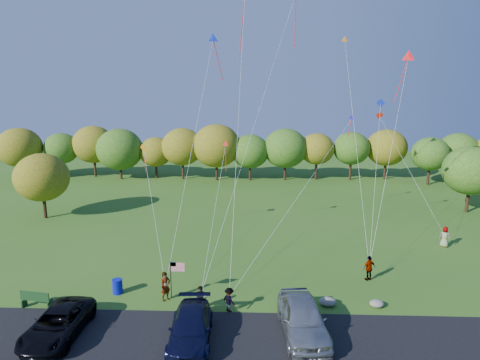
{
  "coord_description": "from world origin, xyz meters",
  "views": [
    {
      "loc": [
        0.47,
        -24.95,
        13.51
      ],
      "look_at": [
        -0.74,
        6.0,
        6.88
      ],
      "focal_mm": 32.0,
      "sensor_mm": 36.0,
      "label": 1
    }
  ],
  "objects_px": {
    "trash_barrel": "(117,286)",
    "minivan_silver": "(303,318)",
    "minivan_navy": "(191,328)",
    "flyer_b": "(201,298)",
    "minivan_dark": "(58,324)",
    "flyer_e": "(445,237)",
    "flyer_c": "(229,300)",
    "flyer_d": "(369,268)",
    "park_bench": "(36,299)",
    "flyer_a": "(165,286)"
  },
  "relations": [
    {
      "from": "minivan_silver",
      "to": "flyer_e",
      "type": "distance_m",
      "value": 19.8
    },
    {
      "from": "park_bench",
      "to": "trash_barrel",
      "type": "distance_m",
      "value": 4.99
    },
    {
      "from": "flyer_c",
      "to": "minivan_silver",
      "type": "bearing_deg",
      "value": -165.44
    },
    {
      "from": "flyer_a",
      "to": "flyer_b",
      "type": "distance_m",
      "value": 2.69
    },
    {
      "from": "minivan_silver",
      "to": "trash_barrel",
      "type": "bearing_deg",
      "value": 153.78
    },
    {
      "from": "minivan_silver",
      "to": "trash_barrel",
      "type": "height_order",
      "value": "minivan_silver"
    },
    {
      "from": "minivan_dark",
      "to": "flyer_c",
      "type": "bearing_deg",
      "value": 19.74
    },
    {
      "from": "flyer_b",
      "to": "park_bench",
      "type": "relative_size",
      "value": 0.77
    },
    {
      "from": "park_bench",
      "to": "minivan_dark",
      "type": "bearing_deg",
      "value": -38.61
    },
    {
      "from": "minivan_dark",
      "to": "flyer_e",
      "type": "relative_size",
      "value": 3.02
    },
    {
      "from": "minivan_dark",
      "to": "park_bench",
      "type": "distance_m",
      "value": 4.32
    },
    {
      "from": "minivan_silver",
      "to": "flyer_e",
      "type": "bearing_deg",
      "value": 40.62
    },
    {
      "from": "flyer_a",
      "to": "trash_barrel",
      "type": "height_order",
      "value": "flyer_a"
    },
    {
      "from": "flyer_a",
      "to": "flyer_e",
      "type": "relative_size",
      "value": 1.06
    },
    {
      "from": "flyer_d",
      "to": "flyer_e",
      "type": "bearing_deg",
      "value": -166.05
    },
    {
      "from": "minivan_silver",
      "to": "flyer_d",
      "type": "bearing_deg",
      "value": 47.6
    },
    {
      "from": "minivan_navy",
      "to": "park_bench",
      "type": "relative_size",
      "value": 2.75
    },
    {
      "from": "minivan_navy",
      "to": "flyer_b",
      "type": "distance_m",
      "value": 3.59
    },
    {
      "from": "flyer_b",
      "to": "minivan_dark",
      "type": "bearing_deg",
      "value": -155.68
    },
    {
      "from": "flyer_e",
      "to": "trash_barrel",
      "type": "height_order",
      "value": "flyer_e"
    },
    {
      "from": "minivan_dark",
      "to": "flyer_e",
      "type": "distance_m",
      "value": 31.13
    },
    {
      "from": "minivan_silver",
      "to": "flyer_e",
      "type": "height_order",
      "value": "minivan_silver"
    },
    {
      "from": "minivan_navy",
      "to": "flyer_b",
      "type": "bearing_deg",
      "value": 85.53
    },
    {
      "from": "flyer_b",
      "to": "trash_barrel",
      "type": "distance_m",
      "value": 6.19
    },
    {
      "from": "trash_barrel",
      "to": "minivan_silver",
      "type": "bearing_deg",
      "value": -20.9
    },
    {
      "from": "minivan_silver",
      "to": "flyer_c",
      "type": "xyz_separation_m",
      "value": [
        -4.25,
        2.47,
        -0.28
      ]
    },
    {
      "from": "flyer_b",
      "to": "park_bench",
      "type": "bearing_deg",
      "value": -178.86
    },
    {
      "from": "minivan_navy",
      "to": "trash_barrel",
      "type": "bearing_deg",
      "value": 133.55
    },
    {
      "from": "flyer_c",
      "to": "park_bench",
      "type": "bearing_deg",
      "value": 44.73
    },
    {
      "from": "flyer_d",
      "to": "flyer_e",
      "type": "relative_size",
      "value": 1.01
    },
    {
      "from": "flyer_a",
      "to": "flyer_d",
      "type": "distance_m",
      "value": 14.42
    },
    {
      "from": "flyer_a",
      "to": "trash_barrel",
      "type": "xyz_separation_m",
      "value": [
        -3.44,
        0.8,
        -0.47
      ]
    },
    {
      "from": "flyer_e",
      "to": "park_bench",
      "type": "bearing_deg",
      "value": 56.27
    },
    {
      "from": "flyer_d",
      "to": "minivan_dark",
      "type": "bearing_deg",
      "value": -3.26
    },
    {
      "from": "minivan_silver",
      "to": "flyer_b",
      "type": "relative_size",
      "value": 3.83
    },
    {
      "from": "minivan_dark",
      "to": "flyer_a",
      "type": "distance_m",
      "value": 6.75
    },
    {
      "from": "minivan_navy",
      "to": "flyer_b",
      "type": "height_order",
      "value": "minivan_navy"
    },
    {
      "from": "minivan_dark",
      "to": "park_bench",
      "type": "relative_size",
      "value": 2.77
    },
    {
      "from": "minivan_dark",
      "to": "flyer_c",
      "type": "xyz_separation_m",
      "value": [
        9.27,
        3.2,
        -0.05
      ]
    },
    {
      "from": "flyer_b",
      "to": "flyer_c",
      "type": "distance_m",
      "value": 1.79
    },
    {
      "from": "flyer_b",
      "to": "flyer_c",
      "type": "bearing_deg",
      "value": -5.96
    },
    {
      "from": "flyer_d",
      "to": "park_bench",
      "type": "height_order",
      "value": "flyer_d"
    },
    {
      "from": "flyer_e",
      "to": "park_bench",
      "type": "relative_size",
      "value": 0.92
    },
    {
      "from": "minivan_dark",
      "to": "flyer_d",
      "type": "distance_m",
      "value": 20.65
    },
    {
      "from": "minivan_navy",
      "to": "flyer_b",
      "type": "relative_size",
      "value": 3.58
    },
    {
      "from": "minivan_dark",
      "to": "flyer_e",
      "type": "bearing_deg",
      "value": 29.45
    },
    {
      "from": "flyer_a",
      "to": "flyer_e",
      "type": "bearing_deg",
      "value": -20.31
    },
    {
      "from": "minivan_navy",
      "to": "flyer_c",
      "type": "distance_m",
      "value": 3.88
    },
    {
      "from": "flyer_d",
      "to": "flyer_e",
      "type": "distance_m",
      "value": 10.79
    },
    {
      "from": "flyer_b",
      "to": "flyer_d",
      "type": "height_order",
      "value": "flyer_d"
    }
  ]
}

